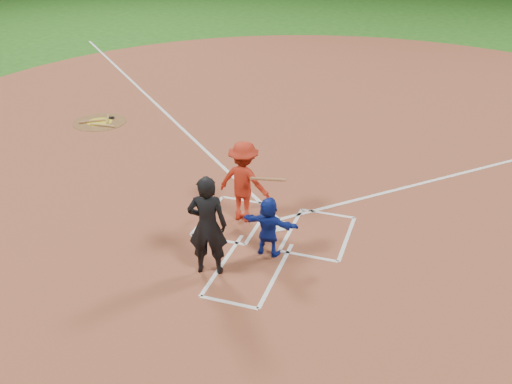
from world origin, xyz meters
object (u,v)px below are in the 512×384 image
(umpire, at_px, (207,226))
(batter_at_plate, at_px, (244,182))
(home_plate, at_px, (275,226))
(on_deck_circle, at_px, (100,122))
(catcher, at_px, (269,227))

(umpire, xyz_separation_m, batter_at_plate, (-0.04, 2.12, -0.09))
(home_plate, height_order, on_deck_circle, home_plate)
(home_plate, height_order, catcher, catcher)
(on_deck_circle, bearing_deg, home_plate, -31.62)
(umpire, bearing_deg, on_deck_circle, -58.76)
(home_plate, xyz_separation_m, umpire, (-0.71, -2.01, 1.00))
(home_plate, xyz_separation_m, on_deck_circle, (-7.23, 4.45, -0.00))
(home_plate, distance_m, batter_at_plate, 1.18)
(catcher, bearing_deg, on_deck_circle, -33.33)
(home_plate, distance_m, umpire, 2.35)
(on_deck_circle, xyz_separation_m, umpire, (6.53, -6.46, 1.00))
(on_deck_circle, relative_size, catcher, 1.36)
(on_deck_circle, xyz_separation_m, batter_at_plate, (6.48, -4.34, 0.91))
(on_deck_circle, bearing_deg, batter_at_plate, -33.81)
(home_plate, bearing_deg, batter_at_plate, -8.48)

